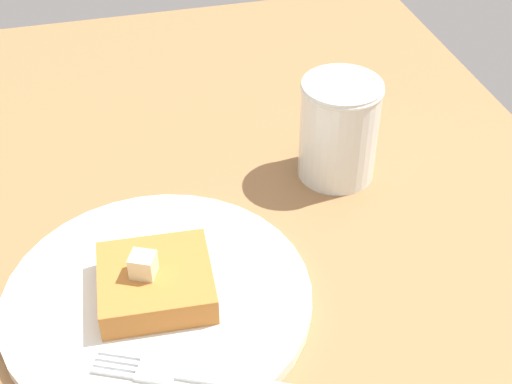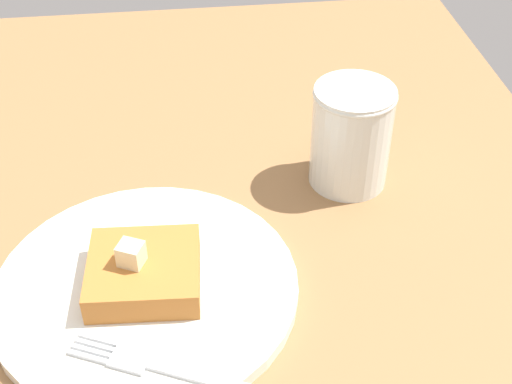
# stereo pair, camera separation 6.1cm
# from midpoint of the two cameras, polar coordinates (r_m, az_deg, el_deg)

# --- Properties ---
(table_surface) EXTENTS (1.06, 1.06, 0.02)m
(table_surface) POSITION_cam_midpoint_polar(r_m,az_deg,el_deg) (0.61, -21.19, -10.61)
(table_surface) COLOR olive
(table_surface) RESTS_ON ground
(plate) EXTENTS (0.25, 0.25, 0.01)m
(plate) POSITION_cam_midpoint_polar(r_m,az_deg,el_deg) (0.59, -10.88, -8.41)
(plate) COLOR silver
(plate) RESTS_ON table_surface
(toast_slice_center) EXTENTS (0.09, 0.09, 0.02)m
(toast_slice_center) POSITION_cam_midpoint_polar(r_m,az_deg,el_deg) (0.57, -11.09, -7.22)
(toast_slice_center) COLOR #B46C2E
(toast_slice_center) RESTS_ON plate
(butter_pat_primary) EXTENTS (0.02, 0.02, 0.02)m
(butter_pat_primary) POSITION_cam_midpoint_polar(r_m,az_deg,el_deg) (0.56, -12.17, -5.86)
(butter_pat_primary) COLOR beige
(butter_pat_primary) RESTS_ON toast_slice_center
(fork) EXTENTS (0.08, 0.15, 0.00)m
(fork) POSITION_cam_midpoint_polar(r_m,az_deg,el_deg) (0.52, -8.82, -14.47)
(fork) COLOR silver
(fork) RESTS_ON plate
(syrup_jar) EXTENTS (0.08, 0.08, 0.10)m
(syrup_jar) POSITION_cam_midpoint_polar(r_m,az_deg,el_deg) (0.68, 4.07, 4.62)
(syrup_jar) COLOR #5A250C
(syrup_jar) RESTS_ON table_surface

